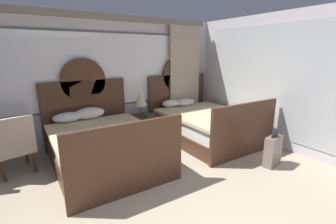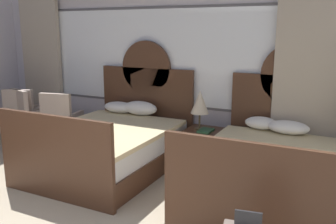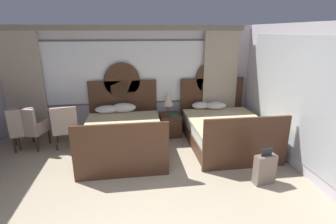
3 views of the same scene
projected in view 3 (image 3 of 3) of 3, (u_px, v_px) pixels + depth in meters
name	position (u px, v px, depth m)	size (l,w,h in m)	color
wall_back_window	(127.00, 79.00, 6.35)	(6.35, 0.22, 2.70)	silver
wall_right_mirror	(302.00, 100.00, 4.66)	(0.08, 4.63, 2.70)	silver
bed_near_window	(123.00, 134.00, 5.60)	(1.69, 2.24, 1.82)	#472B1C
bed_near_mirror	(224.00, 129.00, 5.92)	(1.69, 2.24, 1.82)	#472B1C
nightstand_between_beds	(170.00, 125.00, 6.46)	(0.51, 0.54, 0.56)	#472B1C
table_lamp_on_nightstand	(168.00, 99.00, 6.23)	(0.27, 0.27, 0.58)	brown
book_on_nightstand	(174.00, 115.00, 6.28)	(0.18, 0.26, 0.03)	#285133
armchair_by_window_left	(65.00, 125.00, 5.74)	(0.65, 0.65, 0.98)	#B29E8E
armchair_by_window_centre	(30.00, 126.00, 5.64)	(0.68, 0.68, 0.98)	#B29E8E
armchair_by_window_right	(23.00, 127.00, 5.62)	(0.69, 0.69, 0.98)	#B29E8E
suitcase_on_floor	(265.00, 169.00, 4.39)	(0.39, 0.22, 0.66)	#75665B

